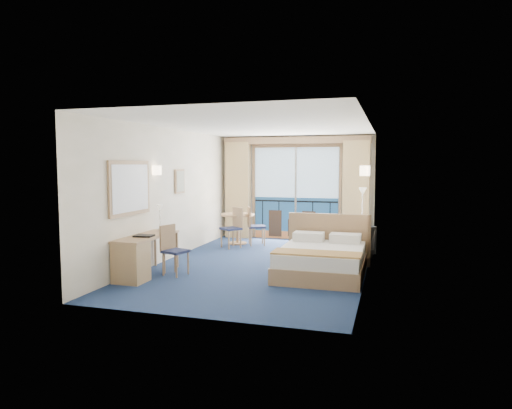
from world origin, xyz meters
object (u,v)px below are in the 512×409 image
at_px(bed, 322,259).
at_px(table_chair_b, 234,225).
at_px(floor_lamp, 362,203).
at_px(armchair, 350,241).
at_px(desk, 135,258).
at_px(desk_chair, 172,247).
at_px(nightstand, 358,249).
at_px(round_table, 238,221).
at_px(table_chair_a, 253,223).

distance_m(bed, table_chair_b, 3.21).
relative_size(bed, floor_lamp, 1.33).
height_order(bed, armchair, bed).
relative_size(desk, desk_chair, 1.71).
distance_m(floor_lamp, desk_chair, 4.65).
bearing_deg(desk, bed, 23.77).
bearing_deg(armchair, table_chair_b, -55.12).
xyz_separation_m(armchair, desk, (-3.32, -3.03, 0.04)).
xyz_separation_m(floor_lamp, table_chair_b, (-2.93, -0.58, -0.55)).
xyz_separation_m(nightstand, round_table, (-3.01, 1.30, 0.30)).
bearing_deg(armchair, nightstand, 67.32).
relative_size(desk, table_chair_a, 1.61).
bearing_deg(desk, nightstand, 36.60).
bearing_deg(bed, nightstand, 67.78).
xyz_separation_m(desk, table_chair_a, (0.93, 3.85, 0.14)).
distance_m(floor_lamp, table_chair_b, 3.03).
relative_size(desk, round_table, 1.83).
relative_size(floor_lamp, desk_chair, 1.61).
relative_size(nightstand, floor_lamp, 0.37).
bearing_deg(floor_lamp, nightstand, -89.54).
distance_m(bed, table_chair_a, 3.27).
bearing_deg(table_chair_a, table_chair_b, 115.98).
relative_size(floor_lamp, table_chair_a, 1.52).
relative_size(armchair, desk, 0.51).
xyz_separation_m(desk_chair, round_table, (0.09, 3.33, 0.06)).
xyz_separation_m(bed, nightstand, (0.53, 1.29, -0.02)).
height_order(desk_chair, table_chair_a, table_chair_a).
xyz_separation_m(armchair, table_chair_a, (-2.39, 0.82, 0.18)).
bearing_deg(round_table, nightstand, -23.37).
relative_size(nightstand, table_chair_a, 0.56).
xyz_separation_m(nightstand, table_chair_b, (-2.94, 0.82, 0.27)).
distance_m(armchair, round_table, 2.96).
distance_m(desk, table_chair_a, 3.96).
relative_size(armchair, table_chair_a, 0.82).
bearing_deg(table_chair_a, armchair, -133.18).
xyz_separation_m(bed, desk_chair, (-2.57, -0.74, 0.22)).
bearing_deg(desk, armchair, 42.38).
height_order(table_chair_a, table_chair_b, table_chair_b).
height_order(bed, desk, bed).
height_order(nightstand, armchair, armchair).
relative_size(floor_lamp, round_table, 1.73).
relative_size(table_chair_a, table_chair_b, 0.99).
xyz_separation_m(round_table, table_chair_b, (0.07, -0.48, -0.03)).
bearing_deg(armchair, desk_chair, -6.71).
height_order(floor_lamp, desk, floor_lamp).
relative_size(floor_lamp, table_chair_b, 1.51).
height_order(nightstand, table_chair_b, table_chair_b).
bearing_deg(floor_lamp, desk_chair, -131.93).
xyz_separation_m(bed, round_table, (-2.48, 2.59, 0.28)).
height_order(armchair, table_chair_b, table_chair_b).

